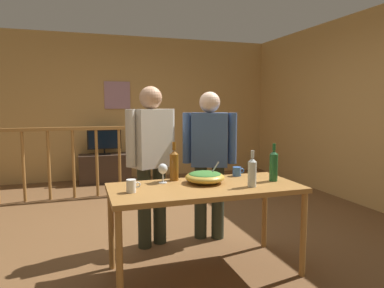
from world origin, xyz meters
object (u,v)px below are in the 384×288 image
(wine_bottle_amber, at_px, (174,165))
(person_standing_right, at_px, (209,154))
(wine_glass, at_px, (163,170))
(stair_railing, at_px, (100,153))
(framed_picture, at_px, (117,95))
(serving_table, at_px, (205,194))
(wine_bottle_clear, at_px, (252,172))
(tv_console, at_px, (105,168))
(flat_screen_tv, at_px, (104,140))
(salad_bowl, at_px, (205,177))
(mug_white, at_px, (131,186))
(person_standing_left, at_px, (151,154))
(wine_bottle_green, at_px, (274,165))
(mug_blue, at_px, (237,171))

(wine_bottle_amber, xyz_separation_m, person_standing_right, (0.49, 0.43, 0.01))
(wine_glass, height_order, person_standing_right, person_standing_right)
(stair_railing, height_order, person_standing_right, person_standing_right)
(framed_picture, relative_size, serving_table, 0.32)
(framed_picture, height_order, wine_bottle_clear, framed_picture)
(tv_console, height_order, flat_screen_tv, flat_screen_tv)
(flat_screen_tv, relative_size, wine_bottle_clear, 1.99)
(flat_screen_tv, height_order, salad_bowl, flat_screen_tv)
(mug_white, height_order, person_standing_right, person_standing_right)
(person_standing_left, bearing_deg, wine_bottle_green, 120.00)
(person_standing_left, bearing_deg, wine_glass, 67.39)
(mug_white, bearing_deg, wine_bottle_clear, -7.19)
(person_standing_right, bearing_deg, mug_blue, 126.82)
(flat_screen_tv, height_order, wine_bottle_amber, wine_bottle_amber)
(framed_picture, height_order, person_standing_right, framed_picture)
(wine_glass, xyz_separation_m, person_standing_right, (0.61, 0.50, 0.03))
(wine_bottle_clear, height_order, mug_blue, wine_bottle_clear)
(framed_picture, distance_m, mug_white, 4.15)
(wine_bottle_green, bearing_deg, wine_bottle_amber, 160.25)
(mug_white, bearing_deg, serving_table, 2.88)
(flat_screen_tv, relative_size, wine_glass, 3.53)
(wine_glass, relative_size, person_standing_left, 0.11)
(tv_console, xyz_separation_m, mug_white, (-0.06, -3.77, 0.54))
(tv_console, bearing_deg, stair_railing, -97.58)
(serving_table, relative_size, person_standing_left, 0.99)
(person_standing_left, bearing_deg, stair_railing, -102.23)
(framed_picture, height_order, wine_bottle_green, framed_picture)
(tv_console, xyz_separation_m, person_standing_right, (0.85, -3.04, 0.64))
(wine_bottle_green, bearing_deg, tv_console, 107.26)
(wine_bottle_green, xyz_separation_m, wine_bottle_amber, (-0.81, 0.29, 0.00))
(framed_picture, height_order, wine_bottle_amber, framed_picture)
(framed_picture, xyz_separation_m, tv_console, (-0.28, -0.29, -1.32))
(framed_picture, bearing_deg, stair_railing, -108.21)
(wine_glass, bearing_deg, mug_blue, 5.57)
(stair_railing, relative_size, wine_bottle_amber, 8.32)
(wine_bottle_green, height_order, person_standing_left, person_standing_left)
(tv_console, relative_size, person_standing_left, 0.57)
(serving_table, distance_m, wine_bottle_green, 0.66)
(person_standing_left, bearing_deg, mug_white, 45.36)
(framed_picture, relative_size, stair_railing, 0.18)
(serving_table, relative_size, wine_glass, 9.33)
(serving_table, distance_m, person_standing_left, 0.80)
(wine_glass, bearing_deg, person_standing_right, 39.21)
(mug_white, bearing_deg, wine_bottle_amber, 36.16)
(wine_bottle_green, bearing_deg, mug_blue, 125.54)
(flat_screen_tv, distance_m, wine_bottle_clear, 3.96)
(flat_screen_tv, bearing_deg, mug_blue, -74.39)
(salad_bowl, bearing_deg, tv_console, 99.00)
(framed_picture, distance_m, tv_console, 1.38)
(serving_table, distance_m, wine_bottle_amber, 0.39)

